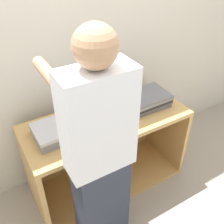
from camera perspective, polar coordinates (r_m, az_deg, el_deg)
ground_plane at (r=2.44m, az=2.52°, el=-18.98°), size 12.00×12.00×0.00m
wall_back at (r=2.16m, az=-6.63°, el=13.99°), size 8.00×0.05×2.40m
cart at (r=2.36m, az=-1.96°, el=-7.69°), size 1.34×0.57×0.73m
laptop_open at (r=2.09m, az=-2.05°, el=0.57°), size 0.36×0.38×0.27m
laptop_stack_left at (r=1.93m, az=-11.45°, el=-3.89°), size 0.36×0.28×0.09m
laptop_stack_right at (r=2.23m, az=7.46°, el=2.75°), size 0.37×0.29×0.12m
person at (r=1.61m, az=-2.82°, el=-10.22°), size 0.40×0.53×1.66m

